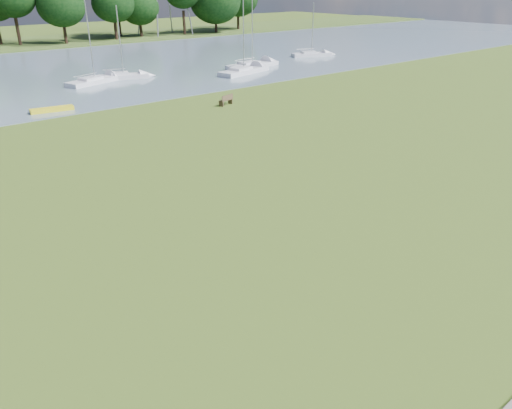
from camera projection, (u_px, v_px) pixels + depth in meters
ground at (227, 221)px, 21.16m from camera, size 220.00×220.00×0.00m
riverbank_bench at (226, 100)px, 40.52m from camera, size 1.46×0.79×0.86m
kayak at (52, 109)px, 38.49m from camera, size 3.26×1.19×0.32m
sailboat_1 at (311, 53)px, 66.22m from camera, size 5.45×3.41×6.69m
sailboat_4 at (243, 69)px, 54.01m from camera, size 6.98×3.38×7.98m
sailboat_6 at (94, 79)px, 48.93m from camera, size 6.36×3.61×8.23m
sailboat_7 at (252, 64)px, 57.83m from camera, size 7.10×2.68×8.91m
sailboat_9 at (123, 75)px, 51.11m from camera, size 5.15×2.82×7.06m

